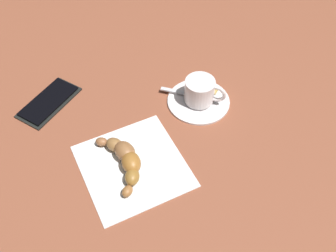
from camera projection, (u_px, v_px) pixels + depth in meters
ground_plane at (174, 131)px, 0.81m from camera, size 1.80×1.80×0.00m
saucer at (199, 100)px, 0.86m from camera, size 0.14×0.14×0.01m
espresso_cup at (201, 91)px, 0.83m from camera, size 0.07×0.09×0.05m
teaspoon at (200, 96)px, 0.85m from camera, size 0.09×0.12×0.01m
sugar_packet at (202, 86)px, 0.87m from camera, size 0.04×0.07×0.01m
napkin at (133, 166)px, 0.75m from camera, size 0.23×0.23×0.00m
croissant at (125, 158)px, 0.74m from camera, size 0.08×0.15×0.03m
cell_phone at (49, 102)px, 0.85m from camera, size 0.16×0.12×0.01m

